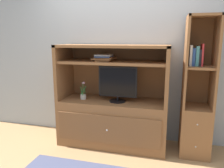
{
  "coord_description": "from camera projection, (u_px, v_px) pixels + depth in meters",
  "views": [
    {
      "loc": [
        0.77,
        -2.58,
        1.55
      ],
      "look_at": [
        0.0,
        0.35,
        0.92
      ],
      "focal_mm": 35.01,
      "sensor_mm": 36.0,
      "label": 1
    }
  ],
  "objects": [
    {
      "name": "ground_plane",
      "position": [
        105.0,
        156.0,
        2.94
      ],
      "size": [
        8.0,
        8.0,
        0.0
      ],
      "primitive_type": "plane",
      "color": "tan"
    },
    {
      "name": "painted_rear_wall",
      "position": [
        119.0,
        49.0,
        3.37
      ],
      "size": [
        6.0,
        0.1,
        2.8
      ],
      "primitive_type": "cube",
      "color": "#9EA8B2",
      "rests_on": "ground_plane"
    },
    {
      "name": "magazine_stack",
      "position": [
        104.0,
        58.0,
        3.09
      ],
      "size": [
        0.3,
        0.35,
        0.09
      ],
      "color": "#A56638",
      "rests_on": "media_console"
    },
    {
      "name": "potted_plant",
      "position": [
        83.0,
        95.0,
        3.23
      ],
      "size": [
        0.1,
        0.11,
        0.26
      ],
      "color": "beige",
      "rests_on": "media_console"
    },
    {
      "name": "media_console",
      "position": [
        113.0,
        112.0,
        3.23
      ],
      "size": [
        1.56,
        0.63,
        1.47
      ],
      "color": "brown",
      "rests_on": "ground_plane"
    },
    {
      "name": "tv_monitor",
      "position": [
        118.0,
        84.0,
        3.06
      ],
      "size": [
        0.55,
        0.24,
        0.5
      ],
      "color": "black",
      "rests_on": "media_console"
    },
    {
      "name": "upright_book_row",
      "position": [
        196.0,
        56.0,
        2.78
      ],
      "size": [
        0.17,
        0.16,
        0.28
      ],
      "color": "silver",
      "rests_on": "bookshelf_tall"
    },
    {
      "name": "bookshelf_tall",
      "position": [
        196.0,
        110.0,
        2.92
      ],
      "size": [
        0.38,
        0.47,
        1.84
      ],
      "color": "brown",
      "rests_on": "ground_plane"
    }
  ]
}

